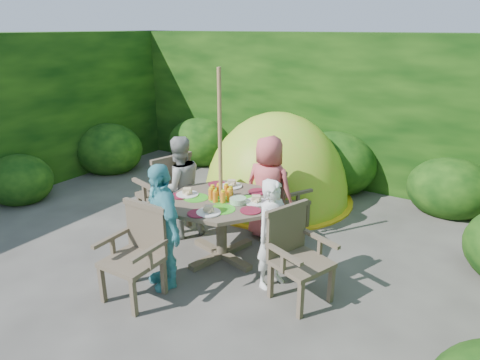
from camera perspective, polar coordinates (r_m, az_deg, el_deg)
The scene contains 13 objects.
ground at distance 5.10m, azimuth -8.76°, elevation -10.99°, with size 60.00×60.00×0.00m, color #413F3A.
hedge_enclosure at distance 5.61m, azimuth -0.41°, elevation 5.98°, with size 9.00×9.00×2.50m.
patio_table at distance 4.91m, azimuth -2.49°, elevation -3.81°, with size 1.54×1.54×0.89m.
parasol_pole at distance 4.74m, azimuth -2.62°, elevation 1.46°, with size 0.04×0.04×2.20m, color olive.
garden_chair_right at distance 4.30m, azimuth 7.50°, elevation -9.68°, with size 0.64×0.68×0.91m.
garden_chair_left at distance 5.75m, azimuth -9.77°, elevation -1.38°, with size 0.68×0.73×1.01m.
garden_chair_back at distance 5.72m, azimuth 5.69°, elevation -2.18°, with size 0.66×0.64×0.86m.
garden_chair_front at distance 4.42m, azimuth -13.58°, elevation -9.23°, with size 0.56×0.50×0.91m.
child_right at distance 4.42m, azimuth 4.43°, elevation -7.22°, with size 0.43×0.28×1.18m, color white.
child_left at distance 5.48m, azimuth -8.10°, elevation -0.97°, with size 0.65×0.50×1.33m, color #A0A19C.
child_back at distance 5.42m, azimuth 3.80°, elevation -1.02°, with size 0.65×0.43×1.34m, color #D6585C.
child_front at distance 4.46m, azimuth -10.31°, elevation -6.07°, with size 0.79×0.33×1.34m, color #51AFBE.
dome_tent at distance 6.84m, azimuth 4.70°, elevation -2.51°, with size 2.68×2.68×2.76m.
Camera 1 is at (2.98, -3.22, 2.59)m, focal length 32.00 mm.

